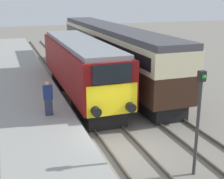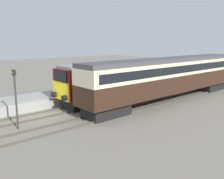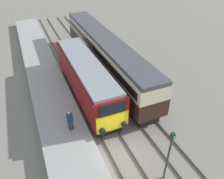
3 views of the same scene
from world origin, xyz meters
The scene contains 8 objects.
ground_plane centered at (0.00, 0.00, 0.00)m, with size 120.00×120.00×0.00m, color slate.
platform_left centered at (-3.30, 8.00, 0.42)m, with size 3.50×50.00×0.83m.
rails_near_track centered at (0.00, 5.00, 0.07)m, with size 1.51×60.00×0.14m.
rails_far_track centered at (3.40, 5.00, 0.07)m, with size 1.50×60.00×0.14m.
locomotive centered at (0.00, 7.69, 2.06)m, with size 2.70×12.64×3.73m.
passenger_carriage centered at (3.40, 11.62, 2.53)m, with size 2.75×20.49×4.17m.
person_on_platform centered at (-2.75, 3.03, 1.68)m, with size 0.44×0.26×1.70m.
signal_post centered at (1.70, -2.71, 2.35)m, with size 0.24×0.28×3.96m.
Camera 1 is at (-4.59, -11.34, 6.39)m, focal length 50.00 mm.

